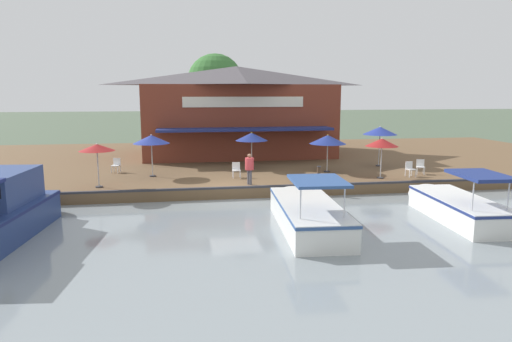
% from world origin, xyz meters
% --- Properties ---
extents(ground_plane, '(220.00, 220.00, 0.00)m').
position_xyz_m(ground_plane, '(0.00, 0.00, 0.00)').
color(ground_plane, '#4C5B47').
extents(quay_deck, '(22.00, 56.00, 0.60)m').
position_xyz_m(quay_deck, '(-11.00, 0.00, 0.30)').
color(quay_deck, brown).
rests_on(quay_deck, ground).
extents(quay_edge_fender, '(0.20, 50.40, 0.10)m').
position_xyz_m(quay_edge_fender, '(-0.10, 0.00, 0.65)').
color(quay_edge_fender, '#2D2D33').
rests_on(quay_edge_fender, quay_deck).
extents(waterfront_restaurant, '(10.50, 14.45, 6.68)m').
position_xyz_m(waterfront_restaurant, '(-13.21, 1.64, 3.99)').
color(waterfront_restaurant, brown).
rests_on(waterfront_restaurant, quay_deck).
extents(patio_umbrella_near_quay_edge, '(2.18, 2.18, 2.27)m').
position_xyz_m(patio_umbrella_near_quay_edge, '(-3.98, 6.02, 2.56)').
color(patio_umbrella_near_quay_edge, '#B7B7B7').
rests_on(patio_umbrella_near_quay_edge, quay_deck).
extents(patio_umbrella_mid_patio_left, '(1.80, 1.80, 2.27)m').
position_xyz_m(patio_umbrella_mid_patio_left, '(-1.56, 8.34, 2.61)').
color(patio_umbrella_mid_patio_left, '#B7B7B7').
rests_on(patio_umbrella_mid_patio_left, quay_deck).
extents(patio_umbrella_far_corner, '(2.04, 2.04, 2.41)m').
position_xyz_m(patio_umbrella_far_corner, '(-4.11, -4.26, 2.72)').
color(patio_umbrella_far_corner, '#B7B7B7').
rests_on(patio_umbrella_far_corner, quay_deck).
extents(patio_umbrella_back_row, '(2.16, 2.16, 2.59)m').
position_xyz_m(patio_umbrella_back_row, '(-5.60, 10.02, 2.90)').
color(patio_umbrella_back_row, '#B7B7B7').
rests_on(patio_umbrella_back_row, quay_deck).
extents(patio_umbrella_mid_patio_right, '(1.76, 1.76, 2.24)m').
position_xyz_m(patio_umbrella_mid_patio_right, '(-1.47, -6.75, 2.62)').
color(patio_umbrella_mid_patio_right, '#B7B7B7').
rests_on(patio_umbrella_mid_patio_right, quay_deck).
extents(patio_umbrella_by_entrance, '(1.99, 1.99, 2.31)m').
position_xyz_m(patio_umbrella_by_entrance, '(-5.73, 1.69, 2.62)').
color(patio_umbrella_by_entrance, '#B7B7B7').
rests_on(patio_umbrella_by_entrance, quay_deck).
extents(cafe_chair_mid_patio, '(0.49, 0.49, 0.85)m').
position_xyz_m(cafe_chair_mid_patio, '(-1.81, 10.23, 1.08)').
color(cafe_chair_mid_patio, white).
rests_on(cafe_chair_mid_patio, quay_deck).
extents(cafe_chair_back_row_seat, '(0.54, 0.54, 0.85)m').
position_xyz_m(cafe_chair_back_row_seat, '(-5.81, -6.49, 1.08)').
color(cafe_chair_back_row_seat, white).
rests_on(cafe_chair_back_row_seat, quay_deck).
extents(cafe_chair_under_first_umbrella, '(0.49, 0.49, 0.85)m').
position_xyz_m(cafe_chair_under_first_umbrella, '(-4.00, -11.43, 1.08)').
color(cafe_chair_under_first_umbrella, white).
rests_on(cafe_chair_under_first_umbrella, quay_deck).
extents(cafe_chair_beside_entrance, '(0.44, 0.44, 0.85)m').
position_xyz_m(cafe_chair_beside_entrance, '(-3.05, 0.42, 1.08)').
color(cafe_chair_beside_entrance, white).
rests_on(cafe_chair_beside_entrance, quay_deck).
extents(cafe_chair_facing_river, '(0.57, 0.57, 0.85)m').
position_xyz_m(cafe_chair_facing_river, '(-2.46, 11.21, 1.08)').
color(cafe_chair_facing_river, white).
rests_on(cafe_chair_facing_river, quay_deck).
extents(person_at_quay_edge, '(0.46, 0.46, 1.62)m').
position_xyz_m(person_at_quay_edge, '(-0.95, 0.86, 1.61)').
color(person_at_quay_edge, '#4C4C56').
rests_on(person_at_quay_edge, quay_deck).
extents(motorboat_distant_upstream, '(6.56, 2.36, 2.22)m').
position_xyz_m(motorboat_distant_upstream, '(4.72, 8.80, 0.65)').
color(motorboat_distant_upstream, white).
rests_on(motorboat_distant_upstream, river_water).
extents(motorboat_fourth_along, '(7.38, 2.57, 2.23)m').
position_xyz_m(motorboat_fourth_along, '(4.73, 2.31, 0.66)').
color(motorboat_fourth_along, white).
rests_on(motorboat_fourth_along, river_water).
extents(mooring_post, '(0.22, 0.22, 0.98)m').
position_xyz_m(mooring_post, '(-0.35, 4.40, 1.10)').
color(mooring_post, '#473323').
rests_on(mooring_post, quay_deck).
extents(tree_upstream_bank, '(4.92, 4.68, 7.92)m').
position_xyz_m(tree_upstream_bank, '(-16.75, 0.11, 6.05)').
color(tree_upstream_bank, brown).
rests_on(tree_upstream_bank, quay_deck).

